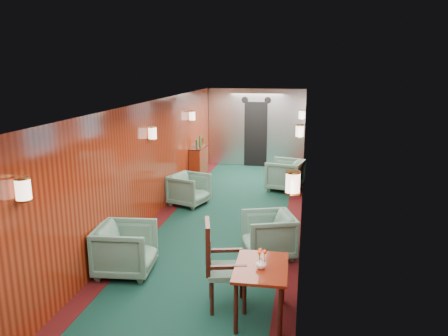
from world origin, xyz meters
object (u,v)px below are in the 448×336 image
at_px(side_chair, 218,261).
at_px(armchair_left_near, 126,249).
at_px(armchair_right_near, 268,235).
at_px(armchair_left_far, 189,190).
at_px(armchair_right_far, 285,175).
at_px(credenza, 199,162).
at_px(dining_table, 261,274).

height_order(side_chair, armchair_left_near, side_chair).
xyz_separation_m(armchair_left_near, armchair_right_near, (2.06, 1.02, -0.02)).
height_order(side_chair, armchair_right_near, side_chair).
bearing_deg(armchair_right_near, armchair_left_far, -159.48).
bearing_deg(armchair_right_far, credenza, -91.66).
bearing_deg(credenza, side_chair, -73.91).
bearing_deg(armchair_left_far, armchair_right_near, -122.57).
bearing_deg(credenza, dining_table, -69.75).
distance_m(side_chair, armchair_left_near, 1.72).
xyz_separation_m(armchair_left_near, armchair_left_far, (0.07, 3.41, -0.03)).
bearing_deg(armchair_right_far, dining_table, 13.36).
height_order(side_chair, armchair_right_far, side_chair).
relative_size(armchair_left_far, armchair_right_far, 0.91).
height_order(armchair_left_near, armchair_left_far, armchair_left_near).
bearing_deg(side_chair, armchair_right_near, 59.37).
distance_m(side_chair, armchair_right_near, 1.78).
bearing_deg(armchair_left_near, armchair_left_far, -7.23).
xyz_separation_m(side_chair, armchair_right_far, (0.56, 5.70, -0.25)).
distance_m(armchair_left_far, armchair_right_near, 3.11).
bearing_deg(armchair_right_far, side_chair, 7.70).
height_order(dining_table, armchair_left_near, armchair_left_near).
distance_m(credenza, armchair_left_near, 5.67).
height_order(dining_table, armchair_left_far, armchair_left_far).
bearing_deg(armchair_left_far, armchair_left_near, -163.55).
xyz_separation_m(side_chair, armchair_left_near, (-1.56, 0.68, -0.25)).
relative_size(armchair_left_near, armchair_right_far, 0.98).
relative_size(side_chair, armchair_right_near, 1.47).
relative_size(side_chair, armchair_left_far, 1.51).
xyz_separation_m(side_chair, armchair_right_near, (0.50, 1.69, -0.27)).
height_order(armchair_left_far, armchair_right_near, armchair_right_near).
relative_size(dining_table, armchair_left_near, 1.11).
bearing_deg(armchair_right_near, armchair_left_near, -83.03).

